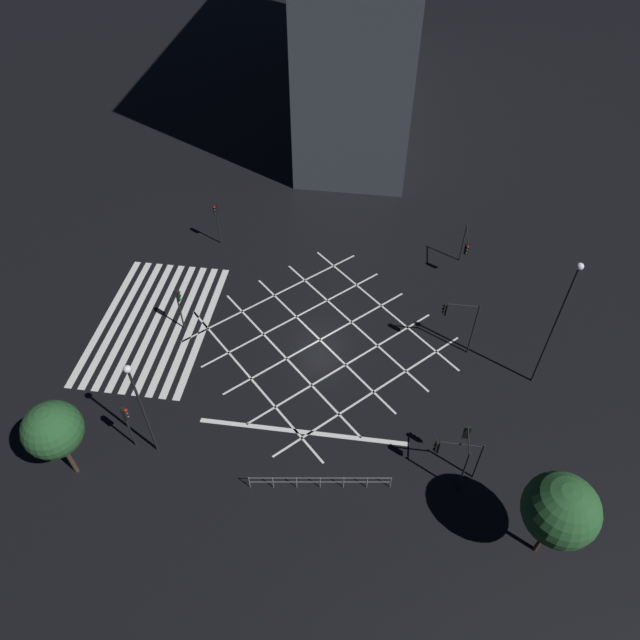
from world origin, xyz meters
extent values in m
plane|color=black|center=(0.00, 0.00, 0.00)|extent=(200.00, 200.00, 0.00)
cube|color=silver|center=(0.00, -8.31, 0.00)|extent=(12.71, 0.50, 0.01)
cube|color=silver|center=(0.00, -9.21, 0.00)|extent=(12.71, 0.50, 0.01)
cube|color=silver|center=(0.00, -10.11, 0.00)|extent=(12.71, 0.50, 0.01)
cube|color=silver|center=(0.00, -11.01, 0.00)|extent=(12.71, 0.50, 0.01)
cube|color=silver|center=(0.00, -11.91, 0.00)|extent=(12.71, 0.50, 0.01)
cube|color=silver|center=(0.00, -12.81, 0.00)|extent=(12.71, 0.50, 0.01)
cube|color=silver|center=(0.00, -13.71, 0.00)|extent=(12.71, 0.50, 0.01)
cube|color=silver|center=(0.00, -14.61, 0.00)|extent=(12.71, 0.50, 0.01)
cube|color=silver|center=(0.00, -15.51, 0.00)|extent=(12.71, 0.50, 0.01)
cube|color=silver|center=(4.00, -4.00, 0.00)|extent=(11.09, 11.09, 0.01)
cube|color=silver|center=(-4.00, -4.00, 0.00)|extent=(11.09, 11.09, 0.01)
cube|color=silver|center=(2.00, -2.00, 0.00)|extent=(11.09, 11.09, 0.01)
cube|color=silver|center=(-2.00, -2.00, 0.00)|extent=(11.09, 11.09, 0.01)
cube|color=silver|center=(0.00, 0.00, 0.00)|extent=(11.09, 11.09, 0.01)
cube|color=silver|center=(0.00, 0.00, 0.00)|extent=(11.09, 11.09, 0.01)
cube|color=silver|center=(-2.00, 2.00, 0.00)|extent=(11.09, 11.09, 0.01)
cube|color=silver|center=(2.00, 2.00, 0.00)|extent=(11.09, 11.09, 0.01)
cube|color=silver|center=(-4.00, 4.00, 0.00)|extent=(11.09, 11.09, 0.01)
cube|color=silver|center=(4.00, 4.00, 0.00)|extent=(11.09, 11.09, 0.01)
cube|color=silver|center=(7.56, 0.00, 0.00)|extent=(0.30, 12.71, 0.01)
cube|color=beige|center=(-56.97, -5.03, 2.00)|extent=(1.40, 0.06, 1.80)
cube|color=beige|center=(-53.30, -5.03, 2.00)|extent=(1.40, 0.06, 1.80)
cube|color=beige|center=(-49.63, -5.03, 2.00)|extent=(1.40, 0.06, 1.80)
cube|color=beige|center=(-45.95, -5.03, 2.00)|extent=(1.40, 0.06, 1.80)
cube|color=black|center=(-42.28, -5.03, 2.00)|extent=(1.40, 0.06, 1.80)
cube|color=black|center=(-38.60, -5.03, 2.00)|extent=(1.40, 0.06, 1.80)
cube|color=black|center=(-34.93, -5.03, 2.00)|extent=(1.40, 0.06, 1.80)
cube|color=beige|center=(-31.26, -5.03, 2.00)|extent=(1.40, 0.06, 1.80)
cube|color=black|center=(-27.58, -5.03, 2.00)|extent=(1.40, 0.06, 1.80)
cube|color=black|center=(-23.91, -5.03, 2.00)|extent=(1.40, 0.06, 1.80)
cube|color=beige|center=(-20.23, -5.03, 2.00)|extent=(1.40, 0.06, 1.80)
cube|color=beige|center=(-53.30, -5.03, 5.32)|extent=(1.40, 0.06, 1.80)
cube|color=black|center=(-49.63, -5.03, 5.32)|extent=(1.40, 0.06, 1.80)
cube|color=beige|center=(-45.95, -5.03, 5.32)|extent=(1.40, 0.06, 1.80)
cube|color=beige|center=(-42.28, -5.03, 5.32)|extent=(1.40, 0.06, 1.80)
cube|color=beige|center=(-38.60, -5.03, 5.32)|extent=(1.40, 0.06, 1.80)
cube|color=black|center=(-34.93, -5.03, 5.32)|extent=(1.40, 0.06, 1.80)
cube|color=black|center=(-31.26, -5.03, 5.32)|extent=(1.40, 0.06, 1.80)
cube|color=beige|center=(-27.58, -5.03, 5.32)|extent=(1.40, 0.06, 1.80)
cube|color=beige|center=(-23.91, -5.03, 5.32)|extent=(1.40, 0.06, 1.80)
cube|color=black|center=(-20.23, -5.03, 5.32)|extent=(1.40, 0.06, 1.80)
cube|color=beige|center=(-42.28, -5.03, 8.65)|extent=(1.40, 0.06, 1.80)
cube|color=black|center=(-38.60, -5.03, 8.65)|extent=(1.40, 0.06, 1.80)
cube|color=beige|center=(-34.93, -5.03, 8.65)|extent=(1.40, 0.06, 1.80)
cube|color=beige|center=(-31.26, -5.03, 8.65)|extent=(1.40, 0.06, 1.80)
cube|color=beige|center=(-27.58, -5.03, 8.65)|extent=(1.40, 0.06, 1.80)
cube|color=black|center=(-23.91, -5.03, 8.65)|extent=(1.40, 0.06, 1.80)
cube|color=black|center=(-20.23, -5.03, 8.65)|extent=(1.40, 0.06, 1.80)
cube|color=black|center=(-31.26, -5.03, 11.97)|extent=(1.40, 0.06, 1.80)
cube|color=black|center=(-27.58, -5.03, 11.97)|extent=(1.40, 0.06, 1.80)
cube|color=black|center=(-23.91, -5.03, 11.97)|extent=(1.40, 0.06, 1.80)
cube|color=beige|center=(-20.23, -5.03, 11.97)|extent=(1.40, 0.06, 1.80)
cube|color=black|center=(-20.23, -5.03, 15.29)|extent=(1.40, 0.06, 1.80)
cylinder|color=black|center=(-0.23, 10.06, 2.22)|extent=(0.11, 0.11, 4.45)
cylinder|color=black|center=(-0.23, 9.02, 4.30)|extent=(0.09, 2.07, 0.09)
cube|color=black|center=(-0.23, 7.98, 3.85)|extent=(0.28, 0.16, 0.90)
sphere|color=black|center=(-0.23, 7.87, 4.15)|extent=(0.18, 0.18, 0.18)
sphere|color=black|center=(-0.23, 7.87, 3.85)|extent=(0.18, 0.18, 0.18)
sphere|color=green|center=(-0.23, 7.87, 3.55)|extent=(0.18, 0.18, 0.18)
cube|color=black|center=(-0.23, 8.07, 3.85)|extent=(0.36, 0.02, 0.98)
cylinder|color=black|center=(0.12, -9.69, 1.82)|extent=(0.11, 0.11, 3.64)
cube|color=black|center=(0.12, -9.56, 3.14)|extent=(0.28, 0.16, 0.90)
sphere|color=black|center=(0.12, -9.44, 3.44)|extent=(0.18, 0.18, 0.18)
sphere|color=black|center=(0.12, -9.44, 3.14)|extent=(0.18, 0.18, 0.18)
sphere|color=green|center=(0.12, -9.44, 2.84)|extent=(0.18, 0.18, 0.18)
cube|color=black|center=(0.12, -9.65, 3.14)|extent=(0.36, 0.02, 0.98)
cylinder|color=black|center=(9.79, -9.62, 1.88)|extent=(0.11, 0.11, 3.75)
cube|color=black|center=(9.79, -9.49, 3.25)|extent=(0.28, 0.16, 0.90)
sphere|color=red|center=(9.79, -9.37, 3.55)|extent=(0.18, 0.18, 0.18)
sphere|color=black|center=(9.79, -9.37, 3.25)|extent=(0.18, 0.18, 0.18)
sphere|color=black|center=(9.79, -9.37, 2.95)|extent=(0.18, 0.18, 0.18)
cube|color=black|center=(9.79, -9.58, 3.25)|extent=(0.36, 0.02, 0.98)
cylinder|color=black|center=(10.11, 9.08, 1.88)|extent=(0.11, 0.11, 3.76)
cylinder|color=black|center=(9.26, 9.08, 3.61)|extent=(1.70, 0.09, 0.09)
cube|color=black|center=(8.40, 9.08, 3.16)|extent=(0.16, 0.28, 0.90)
sphere|color=black|center=(8.29, 9.08, 3.46)|extent=(0.18, 0.18, 0.18)
sphere|color=black|center=(8.29, 9.08, 3.16)|extent=(0.18, 0.18, 0.18)
sphere|color=green|center=(8.29, 9.08, 2.86)|extent=(0.18, 0.18, 0.18)
cube|color=black|center=(8.49, 9.08, 3.16)|extent=(0.02, 0.36, 0.98)
cylinder|color=black|center=(-9.64, -9.60, 1.94)|extent=(0.11, 0.11, 3.89)
cube|color=black|center=(-9.50, -9.60, 3.39)|extent=(0.16, 0.28, 0.90)
sphere|color=red|center=(-9.39, -9.60, 3.69)|extent=(0.18, 0.18, 0.18)
sphere|color=black|center=(-9.39, -9.60, 3.39)|extent=(0.18, 0.18, 0.18)
sphere|color=black|center=(-9.39, -9.60, 3.09)|extent=(0.18, 0.18, 0.18)
cube|color=black|center=(-9.59, -9.60, 3.39)|extent=(0.02, 0.36, 0.98)
cylinder|color=black|center=(9.20, 9.96, 1.63)|extent=(0.11, 0.11, 3.27)
cylinder|color=black|center=(9.20, 8.77, 3.12)|extent=(0.09, 2.37, 0.09)
cube|color=black|center=(9.20, 7.59, 2.67)|extent=(0.28, 0.16, 0.90)
sphere|color=black|center=(9.20, 7.48, 2.97)|extent=(0.18, 0.18, 0.18)
sphere|color=orange|center=(9.20, 7.48, 2.67)|extent=(0.18, 0.18, 0.18)
sphere|color=black|center=(9.20, 7.48, 2.37)|extent=(0.18, 0.18, 0.18)
cube|color=black|center=(9.20, 7.68, 2.67)|extent=(0.36, 0.02, 0.98)
cylinder|color=black|center=(-10.04, 9.87, 1.73)|extent=(0.11, 0.11, 3.45)
cylinder|color=black|center=(-8.94, 9.87, 3.30)|extent=(2.18, 0.09, 0.09)
cube|color=black|center=(-7.85, 9.87, 2.85)|extent=(0.16, 0.28, 0.90)
sphere|color=red|center=(-7.74, 9.87, 3.15)|extent=(0.18, 0.18, 0.18)
sphere|color=black|center=(-7.74, 9.87, 2.85)|extent=(0.18, 0.18, 0.18)
sphere|color=black|center=(-7.74, 9.87, 2.55)|extent=(0.18, 0.18, 0.18)
cube|color=black|center=(-7.94, 9.87, 2.85)|extent=(0.02, 0.36, 0.98)
cylinder|color=black|center=(9.90, -8.26, 3.64)|extent=(0.14, 0.14, 7.27)
sphere|color=white|center=(9.90, -8.26, 7.40)|extent=(0.42, 0.42, 0.42)
cylinder|color=black|center=(1.67, 14.10, 4.77)|extent=(0.14, 0.14, 9.55)
sphere|color=white|center=(1.67, 14.10, 9.67)|extent=(0.41, 0.41, 0.41)
cylinder|color=#38281C|center=(12.96, 12.92, 1.54)|extent=(0.22, 0.22, 3.08)
sphere|color=#235128|center=(12.96, 12.92, 4.41)|extent=(3.55, 3.55, 3.55)
cylinder|color=#38281C|center=(11.85, -12.36, 1.49)|extent=(0.25, 0.25, 2.99)
sphere|color=#235128|center=(11.85, -12.36, 4.15)|extent=(3.11, 3.11, 3.11)
cylinder|color=gray|center=(11.53, -2.36, 0.53)|extent=(0.05, 0.05, 1.05)
cylinder|color=gray|center=(11.35, -1.07, 0.53)|extent=(0.05, 0.05, 1.05)
cylinder|color=gray|center=(11.17, 0.21, 0.53)|extent=(0.05, 0.05, 1.05)
cylinder|color=gray|center=(11.00, 1.50, 0.53)|extent=(0.05, 0.05, 1.05)
cylinder|color=gray|center=(10.82, 2.79, 0.53)|extent=(0.05, 0.05, 1.05)
cylinder|color=gray|center=(10.65, 4.07, 0.53)|extent=(0.05, 0.05, 1.05)
cylinder|color=gray|center=(10.47, 5.36, 0.53)|extent=(0.05, 0.05, 1.05)
cylinder|color=gray|center=(11.00, 1.50, 1.01)|extent=(1.09, 7.72, 0.04)
cylinder|color=gray|center=(11.00, 1.50, 0.58)|extent=(1.09, 7.72, 0.04)
camera|label=1|loc=(26.36, 3.59, 29.22)|focal=32.00mm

